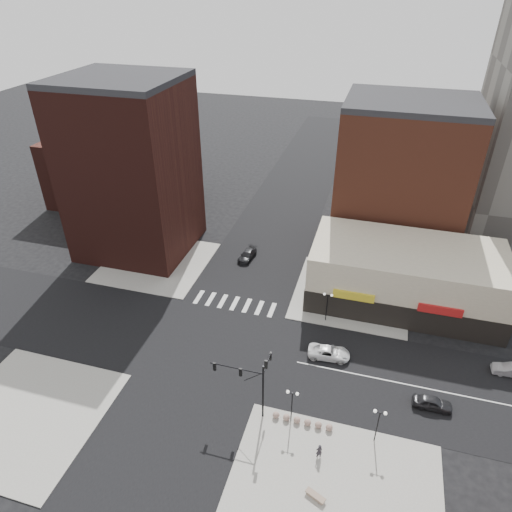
% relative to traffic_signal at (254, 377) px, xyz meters
% --- Properties ---
extents(ground, '(240.00, 240.00, 0.00)m').
position_rel_traffic_signal_xyz_m(ground, '(-7.24, 7.83, -4.96)').
color(ground, black).
rests_on(ground, ground).
extents(road_ew, '(200.00, 14.00, 0.02)m').
position_rel_traffic_signal_xyz_m(road_ew, '(-7.24, 7.83, -4.95)').
color(road_ew, black).
rests_on(road_ew, ground).
extents(road_ns, '(14.00, 200.00, 0.02)m').
position_rel_traffic_signal_xyz_m(road_ns, '(-7.24, 7.83, -4.95)').
color(road_ns, black).
rests_on(road_ns, ground).
extents(sidewalk_nw, '(15.00, 15.00, 0.12)m').
position_rel_traffic_signal_xyz_m(sidewalk_nw, '(-21.74, 22.33, -4.90)').
color(sidewalk_nw, gray).
rests_on(sidewalk_nw, ground).
extents(sidewalk_ne, '(15.00, 15.00, 0.12)m').
position_rel_traffic_signal_xyz_m(sidewalk_ne, '(7.26, 22.33, -4.90)').
color(sidewalk_ne, gray).
rests_on(sidewalk_ne, ground).
extents(sidewalk_se, '(18.00, 14.00, 0.12)m').
position_rel_traffic_signal_xyz_m(sidewalk_se, '(8.76, -6.17, -4.90)').
color(sidewalk_se, gray).
rests_on(sidewalk_se, ground).
extents(sidewalk_sw, '(15.00, 15.00, 0.12)m').
position_rel_traffic_signal_xyz_m(sidewalk_sw, '(-21.74, -6.67, -4.90)').
color(sidewalk_sw, gray).
rests_on(sidewalk_sw, ground).
extents(building_nw, '(16.00, 15.00, 25.00)m').
position_rel_traffic_signal_xyz_m(building_nw, '(-26.24, 26.33, 7.54)').
color(building_nw, '#331410').
rests_on(building_nw, ground).
extents(building_nw_low, '(20.00, 18.00, 12.00)m').
position_rel_traffic_signal_xyz_m(building_nw_low, '(-39.24, 41.83, 1.04)').
color(building_nw_low, '#331410').
rests_on(building_nw_low, ground).
extents(building_ne_midrise, '(18.00, 15.00, 22.00)m').
position_rel_traffic_signal_xyz_m(building_ne_midrise, '(11.76, 37.33, 6.04)').
color(building_ne_midrise, brown).
rests_on(building_ne_midrise, ground).
extents(building_ne_row, '(24.20, 12.20, 8.00)m').
position_rel_traffic_signal_xyz_m(building_ne_row, '(13.76, 22.83, -1.66)').
color(building_ne_row, beige).
rests_on(building_ne_row, ground).
extents(traffic_signal, '(5.59, 3.09, 7.77)m').
position_rel_traffic_signal_xyz_m(traffic_signal, '(0.00, 0.00, 0.00)').
color(traffic_signal, black).
rests_on(traffic_signal, ground).
extents(street_lamp_se_a, '(1.22, 0.32, 4.16)m').
position_rel_traffic_signal_xyz_m(street_lamp_se_a, '(3.76, -0.17, -1.67)').
color(street_lamp_se_a, black).
rests_on(street_lamp_se_a, sidewalk_se).
extents(street_lamp_se_b, '(1.22, 0.32, 4.16)m').
position_rel_traffic_signal_xyz_m(street_lamp_se_b, '(11.76, -0.17, -1.67)').
color(street_lamp_se_b, black).
rests_on(street_lamp_se_b, sidewalk_se).
extents(street_lamp_ne, '(1.22, 0.32, 4.16)m').
position_rel_traffic_signal_xyz_m(street_lamp_ne, '(4.76, 15.83, -1.67)').
color(street_lamp_ne, black).
rests_on(street_lamp_ne, sidewalk_ne).
extents(bollard_row, '(5.92, 0.67, 0.67)m').
position_rel_traffic_signal_xyz_m(bollard_row, '(4.89, -0.17, -4.51)').
color(bollard_row, gray).
rests_on(bollard_row, sidewalk_se).
extents(white_suv, '(4.92, 2.60, 1.32)m').
position_rel_traffic_signal_xyz_m(white_suv, '(6.05, 9.66, -4.30)').
color(white_suv, white).
rests_on(white_suv, ground).
extents(dark_sedan_east, '(3.89, 1.59, 1.32)m').
position_rel_traffic_signal_xyz_m(dark_sedan_east, '(17.10, 5.41, -4.30)').
color(dark_sedan_east, black).
rests_on(dark_sedan_east, ground).
extents(silver_sedan, '(3.99, 1.48, 1.30)m').
position_rel_traffic_signal_xyz_m(silver_sedan, '(25.57, 12.43, -4.31)').
color(silver_sedan, gray).
rests_on(silver_sedan, ground).
extents(dark_sedan_north, '(2.28, 4.58, 1.28)m').
position_rel_traffic_signal_xyz_m(dark_sedan_north, '(-8.92, 27.09, -4.32)').
color(dark_sedan_north, black).
rests_on(dark_sedan_north, ground).
extents(pedestrian, '(0.71, 0.64, 1.63)m').
position_rel_traffic_signal_xyz_m(pedestrian, '(7.00, -3.27, -4.03)').
color(pedestrian, '#27242A').
rests_on(pedestrian, sidewalk_se).
extents(stone_bench, '(1.85, 1.20, 0.41)m').
position_rel_traffic_signal_xyz_m(stone_bench, '(7.36, -7.13, -4.62)').
color(stone_bench, gray).
rests_on(stone_bench, sidewalk_se).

